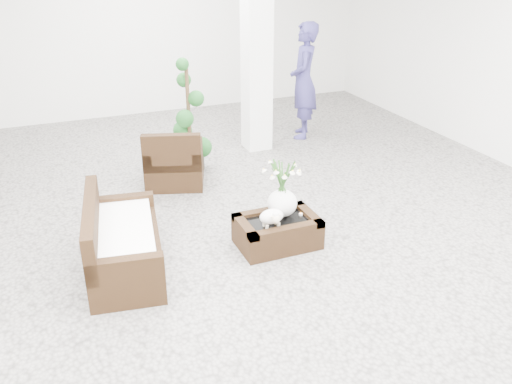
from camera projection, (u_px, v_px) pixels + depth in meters
name	position (u px, v px, depth m)	size (l,w,h in m)	color
ground	(253.00, 236.00, 6.49)	(11.00, 11.00, 0.00)	gray
column	(257.00, 41.00, 8.51)	(0.40, 0.40, 3.50)	white
coffee_table	(277.00, 233.00, 6.24)	(0.90, 0.60, 0.31)	#35200F
sheep_figurine	(271.00, 218.00, 6.01)	(0.28, 0.23, 0.21)	white
planter_narcissus	(283.00, 183.00, 6.13)	(0.44, 0.44, 0.80)	white
tealight	(301.00, 214.00, 6.29)	(0.04, 0.04, 0.03)	white
armchair	(174.00, 156.00, 7.71)	(0.79, 0.76, 0.84)	#35200F
loveseat	(124.00, 236.00, 5.69)	(1.50, 0.72, 0.80)	#35200F
topiary	(189.00, 117.00, 8.01)	(0.44, 0.44, 1.66)	#154318
shopper	(304.00, 81.00, 9.36)	(0.72, 0.47, 1.97)	navy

